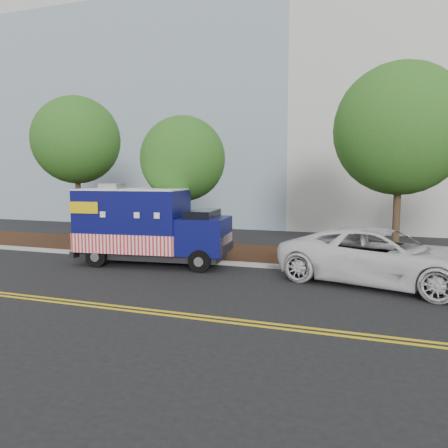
% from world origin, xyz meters
% --- Properties ---
extents(ground, '(120.00, 120.00, 0.00)m').
position_xyz_m(ground, '(0.00, 0.00, 0.00)').
color(ground, black).
rests_on(ground, ground).
extents(curb, '(120.00, 0.18, 0.15)m').
position_xyz_m(curb, '(0.00, 1.40, 0.07)').
color(curb, '#9E9E99').
rests_on(curb, ground).
extents(mulch_strip, '(120.00, 4.00, 0.15)m').
position_xyz_m(mulch_strip, '(0.00, 3.50, 0.07)').
color(mulch_strip, black).
rests_on(mulch_strip, ground).
extents(centerline_near, '(120.00, 0.10, 0.01)m').
position_xyz_m(centerline_near, '(0.00, -4.45, 0.01)').
color(centerline_near, gold).
rests_on(centerline_near, ground).
extents(centerline_far, '(120.00, 0.10, 0.01)m').
position_xyz_m(centerline_far, '(0.00, -4.70, 0.01)').
color(centerline_far, gold).
rests_on(centerline_far, ground).
extents(office_building, '(46.00, 20.00, 30.40)m').
position_xyz_m(office_building, '(2.00, 22.00, 15.20)').
color(office_building, silver).
rests_on(office_building, ground).
extents(tree_a, '(4.15, 4.15, 7.11)m').
position_xyz_m(tree_a, '(-6.56, 3.75, 5.02)').
color(tree_a, '#38281C').
rests_on(tree_a, ground).
extents(tree_b, '(3.49, 3.49, 5.78)m').
position_xyz_m(tree_b, '(-0.45, 2.61, 4.02)').
color(tree_b, '#38281C').
rests_on(tree_b, ground).
extents(tree_c, '(4.67, 4.67, 7.32)m').
position_xyz_m(tree_c, '(7.82, 3.03, 4.98)').
color(tree_c, '#38281C').
rests_on(tree_c, ground).
extents(sign_post, '(0.06, 0.06, 2.40)m').
position_xyz_m(sign_post, '(-4.43, 1.60, 1.20)').
color(sign_post, '#473828').
rests_on(sign_post, ground).
extents(food_truck, '(5.99, 2.79, 3.05)m').
position_xyz_m(food_truck, '(-1.10, 0.60, 1.38)').
color(food_truck, black).
rests_on(food_truck, ground).
extents(white_car, '(6.77, 4.43, 1.73)m').
position_xyz_m(white_car, '(7.35, 0.27, 0.87)').
color(white_car, silver).
rests_on(white_car, ground).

